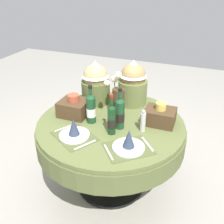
# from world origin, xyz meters

# --- Properties ---
(ground) EXTENTS (8.00, 8.00, 0.00)m
(ground) POSITION_xyz_m (0.00, 0.00, 0.00)
(ground) COLOR #9E998E
(dining_table) EXTENTS (1.30, 1.30, 0.72)m
(dining_table) POSITION_xyz_m (0.00, 0.00, 0.59)
(dining_table) COLOR #5B6638
(dining_table) RESTS_ON ground
(place_setting_left) EXTENTS (0.43, 0.40, 0.16)m
(place_setting_left) POSITION_xyz_m (-0.19, -0.31, 0.77)
(place_setting_left) COLOR #4E562F
(place_setting_left) RESTS_ON dining_table
(place_setting_right) EXTENTS (0.43, 0.42, 0.16)m
(place_setting_right) POSITION_xyz_m (0.26, -0.31, 0.77)
(place_setting_right) COLOR #4E562F
(place_setting_right) RESTS_ON dining_table
(flower_vase) EXTENTS (0.16, 0.18, 0.44)m
(flower_vase) POSITION_xyz_m (0.02, 0.10, 0.90)
(flower_vase) COLOR #47331E
(flower_vase) RESTS_ON dining_table
(wine_bottle_left) EXTENTS (0.08, 0.08, 0.34)m
(wine_bottle_left) POSITION_xyz_m (-0.15, -0.06, 0.86)
(wine_bottle_left) COLOR #194223
(wine_bottle_left) RESTS_ON dining_table
(wine_bottle_centre) EXTENTS (0.08, 0.08, 0.36)m
(wine_bottle_centre) POSITION_xyz_m (0.10, -0.06, 0.86)
(wine_bottle_centre) COLOR #194223
(wine_bottle_centre) RESTS_ON dining_table
(wine_bottle_right) EXTENTS (0.07, 0.07, 0.34)m
(wine_bottle_right) POSITION_xyz_m (0.07, -0.17, 0.85)
(wine_bottle_right) COLOR #143819
(wine_bottle_right) RESTS_ON dining_table
(pepper_mill) EXTENTS (0.04, 0.04, 0.19)m
(pepper_mill) POSITION_xyz_m (0.29, -0.04, 0.81)
(pepper_mill) COLOR #B7B2AD
(pepper_mill) RESTS_ON dining_table
(gift_tub_back_left) EXTENTS (0.28, 0.28, 0.42)m
(gift_tub_back_left) POSITION_xyz_m (-0.28, 0.32, 0.94)
(gift_tub_back_left) COLOR #566033
(gift_tub_back_left) RESTS_ON dining_table
(gift_tub_back_centre) EXTENTS (0.28, 0.28, 0.44)m
(gift_tub_back_centre) POSITION_xyz_m (0.06, 0.42, 0.95)
(gift_tub_back_centre) COLOR olive
(gift_tub_back_centre) RESTS_ON dining_table
(woven_basket_side_left) EXTENTS (0.25, 0.23, 0.20)m
(woven_basket_side_left) POSITION_xyz_m (-0.35, 0.00, 0.80)
(woven_basket_side_left) COLOR #47331E
(woven_basket_side_left) RESTS_ON dining_table
(woven_basket_side_right) EXTENTS (0.25, 0.20, 0.20)m
(woven_basket_side_right) POSITION_xyz_m (0.40, 0.13, 0.80)
(woven_basket_side_right) COLOR #47331E
(woven_basket_side_right) RESTS_ON dining_table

